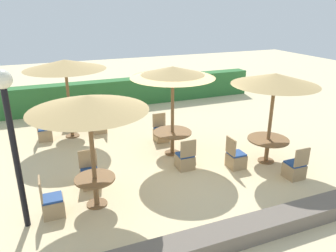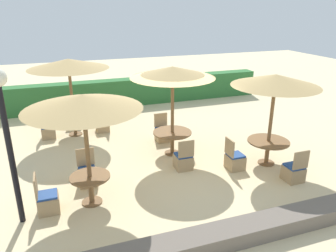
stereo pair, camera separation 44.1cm
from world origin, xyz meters
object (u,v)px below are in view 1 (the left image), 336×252
(patio_chair_front_right_west, at_px, (236,159))
(patio_chair_back_left_east, at_px, (100,125))
(parasol_front_right, at_px, (275,80))
(parasol_back_left, at_px, (65,65))
(round_table_front_left, at_px, (95,185))
(round_table_back_left, at_px, (71,121))
(patio_chair_front_left_west, at_px, (52,204))
(patio_chair_center_north, at_px, (161,134))
(patio_chair_back_left_north, at_px, (71,121))
(round_table_center, at_px, (172,136))
(round_table_front_right, at_px, (268,143))
(patio_chair_center_south, at_px, (185,160))
(lamp_post, at_px, (9,121))
(parasol_center, at_px, (173,72))
(patio_chair_front_left_north, at_px, (90,177))
(parasol_front_left, at_px, (88,104))
(patio_chair_back_left_west, at_px, (44,133))
(patio_chair_front_right_south, at_px, (295,169))

(patio_chair_front_right_west, height_order, patio_chair_back_left_east, same)
(parasol_front_right, distance_m, parasol_back_left, 6.64)
(round_table_front_left, height_order, round_table_back_left, round_table_back_left)
(patio_chair_front_left_west, height_order, parasol_back_left, parasol_back_left)
(patio_chair_center_north, distance_m, patio_chair_back_left_north, 3.67)
(patio_chair_front_right_west, bearing_deg, round_table_center, -139.85)
(round_table_front_left, bearing_deg, parasol_front_right, 4.04)
(parasol_front_right, xyz_separation_m, patio_chair_front_left_west, (-6.08, -0.40, -2.21))
(patio_chair_back_left_east, bearing_deg, round_table_front_right, -135.86)
(patio_chair_center_south, xyz_separation_m, patio_chair_back_left_north, (-2.62, 4.62, 0.00))
(patio_chair_center_south, height_order, round_table_front_right, patio_chair_center_south)
(round_table_front_right, distance_m, patio_chair_front_right_west, 1.12)
(patio_chair_front_left_west, distance_m, round_table_back_left, 4.74)
(round_table_center, relative_size, patio_chair_center_north, 1.27)
(round_table_back_left, xyz_separation_m, patio_chair_back_left_east, (0.99, 0.01, -0.31))
(patio_chair_center_south, distance_m, patio_chair_back_left_east, 4.11)
(round_table_front_right, distance_m, parasol_back_left, 6.92)
(patio_chair_center_north, height_order, patio_chair_front_right_west, same)
(parasol_back_left, bearing_deg, patio_chair_center_north, -29.64)
(lamp_post, height_order, round_table_back_left, lamp_post)
(parasol_center, distance_m, patio_chair_front_left_north, 3.70)
(patio_chair_front_right_west, bearing_deg, lamp_post, -83.85)
(parasol_front_left, bearing_deg, patio_chair_back_left_west, 101.47)
(parasol_front_right, bearing_deg, patio_chair_back_left_north, 134.63)
(patio_chair_back_left_north, bearing_deg, parasol_front_right, 134.63)
(parasol_front_left, bearing_deg, parasol_back_left, 90.08)
(patio_chair_back_left_north, bearing_deg, patio_chair_back_left_east, 136.91)
(round_table_center, relative_size, patio_chair_front_right_west, 1.27)
(lamp_post, distance_m, patio_chair_front_left_north, 2.82)
(parasol_front_right, relative_size, patio_chair_back_left_north, 2.85)
(patio_chair_front_right_south, bearing_deg, patio_chair_back_left_north, 129.38)
(lamp_post, relative_size, round_table_front_left, 3.58)
(patio_chair_center_north, distance_m, patio_chair_back_left_east, 2.39)
(round_table_center, bearing_deg, patio_chair_front_right_west, -49.85)
(round_table_center, height_order, patio_chair_back_left_west, patio_chair_back_left_west)
(round_table_center, distance_m, patio_chair_front_left_west, 4.21)
(patio_chair_back_left_east, xyz_separation_m, patio_chair_back_left_north, (-0.93, 0.87, 0.00))
(lamp_post, relative_size, patio_chair_front_right_south, 3.57)
(parasol_front_left, xyz_separation_m, round_table_back_left, (-0.01, 4.59, -1.89))
(round_table_center, bearing_deg, patio_chair_front_left_north, -159.30)
(patio_chair_front_right_west, bearing_deg, parasol_back_left, -136.15)
(round_table_center, height_order, patio_chair_back_left_east, patio_chair_back_left_east)
(patio_chair_front_left_west, bearing_deg, round_table_back_left, 168.20)
(parasol_front_right, bearing_deg, round_table_back_left, 140.39)
(lamp_post, distance_m, parasol_front_left, 1.53)
(parasol_back_left, distance_m, patio_chair_back_left_north, 2.44)
(parasol_center, xyz_separation_m, patio_chair_front_left_north, (-2.72, -1.03, -2.30))
(patio_chair_front_right_south, distance_m, round_table_front_left, 5.22)
(parasol_center, xyz_separation_m, patio_chair_front_right_south, (2.43, -2.68, -2.30))
(patio_chair_front_right_south, bearing_deg, parasol_back_left, 134.09)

